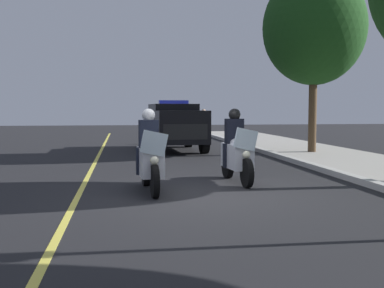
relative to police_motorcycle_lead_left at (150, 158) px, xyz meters
The scene contains 8 objects.
ground_plane 1.39m from the police_motorcycle_lead_left, 59.08° to the left, with size 80.00×80.00×0.00m, color black.
curb_strip 4.90m from the police_motorcycle_lead_left, 82.70° to the left, with size 48.00×0.24×0.15m, color #B7B5AD.
lane_stripe_center 1.71m from the police_motorcycle_lead_left, 66.70° to the right, with size 48.00×0.12×0.01m, color #E0D14C.
police_motorcycle_lead_left is the anchor object (origin of this frame).
police_motorcycle_lead_right 2.24m from the police_motorcycle_lead_left, 113.33° to the left, with size 2.14×0.61×1.72m.
police_suv 9.66m from the police_motorcycle_lead_left, behind, with size 5.01×2.32×2.05m.
cyclist_background 13.50m from the police_motorcycle_lead_left, 165.60° to the left, with size 1.76×0.33×1.69m.
tree_far_back 10.40m from the police_motorcycle_lead_left, 137.71° to the left, with size 3.78×3.78×6.69m.
Camera 1 is at (9.21, -1.58, 1.72)m, focal length 44.55 mm.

